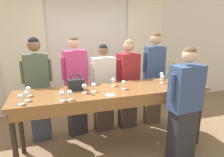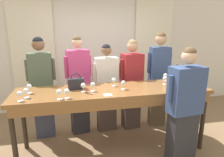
{
  "view_description": "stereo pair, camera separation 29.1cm",
  "coord_description": "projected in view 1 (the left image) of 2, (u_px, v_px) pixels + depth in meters",
  "views": [
    {
      "loc": [
        -0.91,
        -2.83,
        2.0
      ],
      "look_at": [
        0.0,
        0.08,
        1.2
      ],
      "focal_mm": 32.0,
      "sensor_mm": 36.0,
      "label": 1
    },
    {
      "loc": [
        -0.63,
        -2.9,
        2.0
      ],
      "look_at": [
        0.0,
        0.08,
        1.2
      ],
      "focal_mm": 32.0,
      "sensor_mm": 36.0,
      "label": 2
    }
  ],
  "objects": [
    {
      "name": "guest_cream_sweater",
      "position": [
        104.0,
        88.0,
        3.78
      ],
      "size": [
        0.53,
        0.26,
        1.69
      ],
      "color": "#473833",
      "rests_on": "ground_plane"
    },
    {
      "name": "wine_glass_back_right",
      "position": [
        162.0,
        75.0,
        3.64
      ],
      "size": [
        0.07,
        0.07,
        0.14
      ],
      "color": "white",
      "rests_on": "tasting_bar"
    },
    {
      "name": "wine_glass_by_handbag",
      "position": [
        184.0,
        77.0,
        3.49
      ],
      "size": [
        0.07,
        0.07,
        0.14
      ],
      "color": "white",
      "rests_on": "tasting_bar"
    },
    {
      "name": "wine_glass_front_left",
      "position": [
        28.0,
        89.0,
        2.79
      ],
      "size": [
        0.07,
        0.07,
        0.14
      ],
      "color": "white",
      "rests_on": "tasting_bar"
    },
    {
      "name": "pen",
      "position": [
        91.0,
        94.0,
        2.85
      ],
      "size": [
        0.1,
        0.11,
        0.01
      ],
      "color": "black",
      "rests_on": "tasting_bar"
    },
    {
      "name": "wall_back",
      "position": [
        89.0,
        52.0,
        4.82
      ],
      "size": [
        12.0,
        0.06,
        2.8
      ],
      "color": "silver",
      "rests_on": "ground_plane"
    },
    {
      "name": "wine_glass_center_right",
      "position": [
        20.0,
        97.0,
        2.48
      ],
      "size": [
        0.07,
        0.07,
        0.14
      ],
      "color": "white",
      "rests_on": "tasting_bar"
    },
    {
      "name": "guest_navy_coat",
      "position": [
        154.0,
        77.0,
        4.06
      ],
      "size": [
        0.49,
        0.26,
        1.89
      ],
      "color": "brown",
      "rests_on": "ground_plane"
    },
    {
      "name": "curtain_panel_left",
      "position": [
        24.0,
        57.0,
        4.35
      ],
      "size": [
        0.95,
        0.03,
        2.69
      ],
      "color": "#EFE5C6",
      "rests_on": "ground_plane"
    },
    {
      "name": "tasting_bar",
      "position": [
        114.0,
        95.0,
        3.12
      ],
      "size": [
        3.01,
        0.76,
        1.05
      ],
      "color": "brown",
      "rests_on": "ground_plane"
    },
    {
      "name": "napkin",
      "position": [
        110.0,
        95.0,
        2.84
      ],
      "size": [
        0.12,
        0.12,
        0.0
      ],
      "color": "white",
      "rests_on": "tasting_bar"
    },
    {
      "name": "wine_bottle",
      "position": [
        172.0,
        74.0,
        3.61
      ],
      "size": [
        0.08,
        0.08,
        0.31
      ],
      "color": "black",
      "rests_on": "tasting_bar"
    },
    {
      "name": "guest_olive_jacket",
      "position": [
        38.0,
        89.0,
        3.43
      ],
      "size": [
        0.5,
        0.26,
        1.83
      ],
      "color": "#383D51",
      "rests_on": "ground_plane"
    },
    {
      "name": "wine_glass_front_mid",
      "position": [
        84.0,
        87.0,
        2.92
      ],
      "size": [
        0.07,
        0.07,
        0.14
      ],
      "color": "white",
      "rests_on": "tasting_bar"
    },
    {
      "name": "potted_plant",
      "position": [
        173.0,
        88.0,
        5.3
      ],
      "size": [
        0.41,
        0.41,
        0.76
      ],
      "color": "#935B3D",
      "rests_on": "ground_plane"
    },
    {
      "name": "wine_glass_front_right",
      "position": [
        162.0,
        77.0,
        3.43
      ],
      "size": [
        0.07,
        0.07,
        0.14
      ],
      "color": "white",
      "rests_on": "tasting_bar"
    },
    {
      "name": "wine_glass_near_host",
      "position": [
        70.0,
        93.0,
        2.64
      ],
      "size": [
        0.07,
        0.07,
        0.14
      ],
      "color": "white",
      "rests_on": "tasting_bar"
    },
    {
      "name": "guest_striped_shirt",
      "position": [
        128.0,
        84.0,
        3.92
      ],
      "size": [
        0.5,
        0.33,
        1.77
      ],
      "color": "#473833",
      "rests_on": "ground_plane"
    },
    {
      "name": "wine_glass_back_mid",
      "position": [
        26.0,
        94.0,
        2.6
      ],
      "size": [
        0.07,
        0.07,
        0.14
      ],
      "color": "white",
      "rests_on": "tasting_bar"
    },
    {
      "name": "host_pouring",
      "position": [
        184.0,
        106.0,
        2.88
      ],
      "size": [
        0.57,
        0.3,
        1.74
      ],
      "color": "#28282D",
      "rests_on": "ground_plane"
    },
    {
      "name": "wine_glass_by_bottle",
      "position": [
        94.0,
        86.0,
        2.96
      ],
      "size": [
        0.07,
        0.07,
        0.14
      ],
      "color": "white",
      "rests_on": "tasting_bar"
    },
    {
      "name": "guest_pink_top",
      "position": [
        76.0,
        86.0,
        3.62
      ],
      "size": [
        0.5,
        0.31,
        1.84
      ],
      "color": "#28282D",
      "rests_on": "ground_plane"
    },
    {
      "name": "handbag",
      "position": [
        76.0,
        84.0,
        3.05
      ],
      "size": [
        0.24,
        0.12,
        0.26
      ],
      "color": "#232328",
      "rests_on": "tasting_bar"
    },
    {
      "name": "wine_glass_center_mid",
      "position": [
        113.0,
        80.0,
        3.25
      ],
      "size": [
        0.07,
        0.07,
        0.14
      ],
      "color": "white",
      "rests_on": "tasting_bar"
    },
    {
      "name": "ground_plane",
      "position": [
        113.0,
        148.0,
        3.38
      ],
      "size": [
        18.0,
        18.0,
        0.0
      ],
      "primitive_type": "plane",
      "color": "#846647"
    },
    {
      "name": "wine_glass_center_left",
      "position": [
        62.0,
        94.0,
        2.59
      ],
      "size": [
        0.07,
        0.07,
        0.14
      ],
      "color": "white",
      "rests_on": "tasting_bar"
    },
    {
      "name": "curtain_panel_right",
      "position": [
        144.0,
        52.0,
        5.19
      ],
      "size": [
        0.95,
        0.03,
        2.69
      ],
      "color": "#EFE5C6",
      "rests_on": "ground_plane"
    },
    {
      "name": "wine_glass_back_left",
      "position": [
        124.0,
        83.0,
        3.1
      ],
      "size": [
        0.07,
        0.07,
        0.14
      ],
      "color": "white",
      "rests_on": "tasting_bar"
    }
  ]
}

